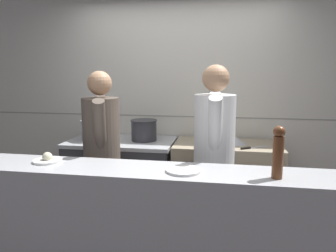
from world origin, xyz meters
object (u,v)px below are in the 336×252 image
Objects in this scene: chef_sous at (214,154)px; stock_pot at (94,129)px; chef_head_cook at (102,151)px; pepper_mill at (278,151)px; mixing_bowl_steel at (236,140)px; sauce_pot at (144,130)px; plated_dish_appetiser at (184,170)px; oven_range at (122,178)px; chefs_knife at (252,148)px; plated_dish_main at (48,159)px.

stock_pot is at bearing 152.65° from chef_sous.
chef_sous is at bearing -20.95° from chef_head_cook.
stock_pot is 2.24m from pepper_mill.
pepper_mill is at bearing -80.21° from mixing_bowl_steel.
sauce_pot is at bearing 178.17° from mixing_bowl_steel.
plated_dish_appetiser reaches higher than mixing_bowl_steel.
mixing_bowl_steel is (1.28, 0.00, 0.50)m from oven_range.
plated_dish_main reaches higher than chefs_knife.
chef_head_cook reaches higher than mixing_bowl_steel.
plated_dish_appetiser reaches higher than oven_range.
chef_head_cook reaches higher than plated_dish_appetiser.
stock_pot is (-0.31, -0.03, 0.58)m from oven_range.
chef_sous reaches higher than oven_range.
pepper_mill is 0.79m from chef_sous.
chefs_knife is at bearing 52.43° from chef_sous.
plated_dish_main is at bearing -85.18° from stock_pot.
chef_sous is at bearing -32.72° from oven_range.
chef_head_cook is 1.05m from chef_sous.
chefs_knife is at bearing -4.77° from stock_pot.
sauce_pot is 0.17× the size of chef_sous.
chefs_knife is 1.50m from chef_head_cook.
plated_dish_appetiser is 0.14× the size of chef_sous.
mixing_bowl_steel is 0.64× the size of pepper_mill.
mixing_bowl_steel is 1.36m from pepper_mill.
pepper_mill is at bearing -57.24° from chef_sous.
stock_pot is 1.76m from chefs_knife.
chef_sous is at bearing -106.76° from mixing_bowl_steel.
pepper_mill is (1.51, -1.32, 0.71)m from oven_range.
chef_head_cook is at bearing 67.43° from plated_dish_main.
chef_sous is (-0.37, -0.51, 0.05)m from chefs_knife.
plated_dish_appetiser is (0.88, -1.28, 0.54)m from oven_range.
plated_dish_main is 0.13× the size of chef_head_cook.
pepper_mill is (0.63, -0.04, 0.18)m from plated_dish_appetiser.
sauce_pot is 1.34× the size of plated_dish_main.
plated_dish_appetiser is at bearing 176.58° from pepper_mill.
plated_dish_main is at bearing -110.65° from sauce_pot.
chefs_knife is 0.17× the size of chef_sous.
chef_sous is (1.07, -0.69, 0.52)m from oven_range.
plated_dish_appetiser is (-0.56, -1.11, 0.07)m from chefs_knife.
chefs_knife is at bearing 93.47° from pepper_mill.
stock_pot reaches higher than mixing_bowl_steel.
oven_range is 1.38m from mixing_bowl_steel.
pepper_mill is 0.21× the size of chef_head_cook.
chef_sous is (1.38, -0.66, -0.06)m from stock_pot.
mixing_bowl_steel is at bearing 39.15° from plated_dish_main.
chefs_knife is 0.63m from chef_sous.
plated_dish_appetiser is (1.19, -1.25, -0.04)m from stock_pot.
oven_range is 0.81m from chef_head_cook.
chefs_knife is at bearing -0.45° from chef_head_cook.
plated_dish_appetiser is (1.09, -0.07, -0.01)m from plated_dish_main.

